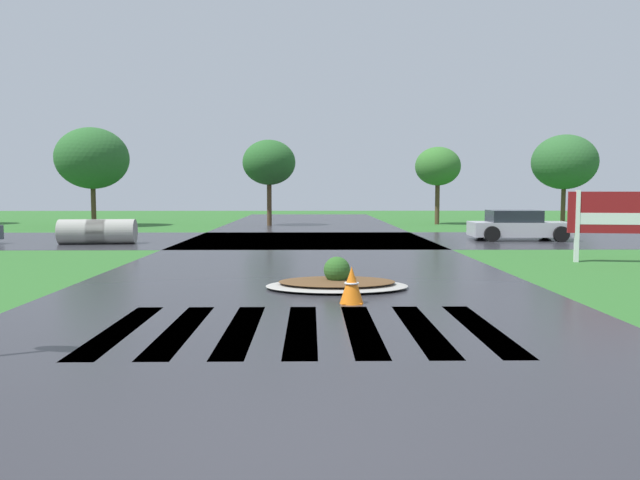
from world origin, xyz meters
The scene contains 9 objects.
asphalt_roadway centered at (0.00, 10.00, 0.00)m, with size 10.19×80.00×0.01m, color #2B2B30.
asphalt_cross_road centered at (0.00, 21.54, 0.00)m, with size 90.00×9.17×0.01m, color #2B2B30.
crosswalk_stripes centered at (0.00, 4.70, 0.00)m, with size 5.85×3.49×0.01m.
estate_billboard centered at (8.81, 13.07, 1.35)m, with size 2.43×0.49×2.10m.
median_island centered at (0.69, 8.49, 0.14)m, with size 3.01×1.89×0.68m.
car_dark_suv centered at (8.89, 21.22, 0.60)m, with size 4.18×2.26×1.26m.
drainage_pipe_stack centered at (-8.19, 19.57, 0.48)m, with size 2.95×1.20×0.97m.
traffic_cone centered at (0.88, 6.76, 0.34)m, with size 0.44×0.44×0.69m.
background_treeline centered at (-4.16, 33.04, 3.96)m, with size 43.02×6.69×5.93m.
Camera 1 is at (0.14, -4.26, 2.06)m, focal length 34.20 mm.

